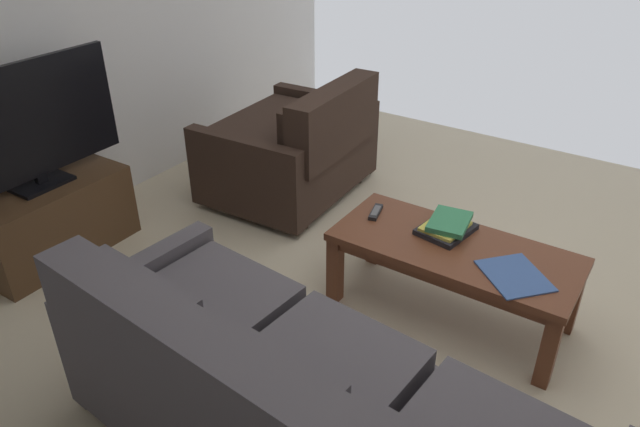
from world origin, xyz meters
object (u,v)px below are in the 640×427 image
book_stack (447,226)px  loose_magazine (515,276)px  tv_remote (376,212)px  loveseat_near (295,148)px  coffee_table (453,257)px  tv_stand (52,220)px  flat_tv (26,125)px  sofa_main (300,418)px

book_stack → loose_magazine: bearing=155.4°
book_stack → tv_remote: 0.39m
book_stack → loose_magazine: 0.45m
loveseat_near → book_stack: bearing=157.5°
coffee_table → tv_stand: size_ratio=1.33×
loveseat_near → book_stack: (-1.37, 0.57, 0.11)m
book_stack → loose_magazine: size_ratio=1.02×
tv_stand → flat_tv: (-0.00, 0.00, 0.60)m
coffee_table → tv_stand: bearing=19.1°
coffee_table → flat_tv: bearing=19.2°
flat_tv → loose_magazine: 2.66m
sofa_main → flat_tv: bearing=-12.4°
coffee_table → tv_stand: 2.35m
sofa_main → loose_magazine: 1.22m
loveseat_near → coffee_table: (-1.45, 0.67, 0.01)m
coffee_table → loose_magazine: (-0.33, 0.09, 0.07)m
loveseat_near → book_stack: loveseat_near is taller
book_stack → flat_tv: bearing=22.2°
flat_tv → loveseat_near: bearing=-118.0°
flat_tv → loose_magazine: (-2.54, -0.68, -0.40)m
book_stack → tv_remote: size_ratio=1.87×
book_stack → tv_remote: (0.39, 0.04, -0.02)m
loveseat_near → coffee_table: loveseat_near is taller
tv_stand → book_stack: book_stack is taller
loveseat_near → book_stack: size_ratio=3.73×
loveseat_near → coffee_table: size_ratio=0.96×
sofa_main → book_stack: sofa_main is taller
tv_remote → flat_tv: bearing=25.5°
coffee_table → flat_tv: flat_tv is taller
sofa_main → loveseat_near: bearing=-53.8°
loveseat_near → tv_remote: size_ratio=6.99×
sofa_main → tv_stand: sofa_main is taller
coffee_table → book_stack: 0.17m
flat_tv → loose_magazine: size_ratio=3.67×
tv_remote → loose_magazine: bearing=169.6°
coffee_table → book_stack: size_ratio=3.88×
sofa_main → loveseat_near: size_ratio=1.81×
tv_stand → flat_tv: bearing=140.2°
book_stack → loose_magazine: book_stack is taller
loose_magazine → flat_tv: bearing=146.9°
flat_tv → tv_remote: bearing=-154.5°
coffee_table → tv_remote: bearing=-7.0°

